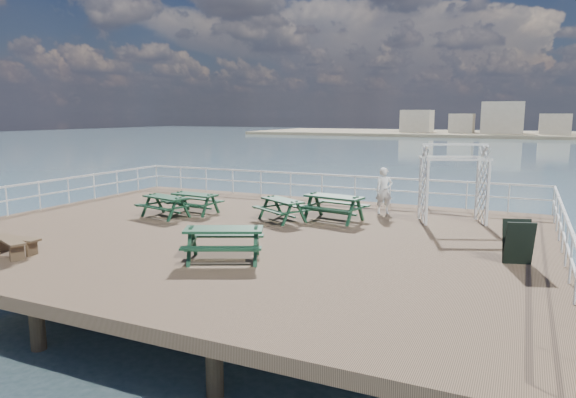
{
  "coord_description": "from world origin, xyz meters",
  "views": [
    {
      "loc": [
        7.8,
        -13.5,
        3.58
      ],
      "look_at": [
        1.49,
        0.16,
        1.1
      ],
      "focal_mm": 32.0,
      "sensor_mm": 36.0,
      "label": 1
    }
  ],
  "objects_px": {
    "flat_bench_near": "(9,243)",
    "picnic_table_b": "(195,199)",
    "picnic_table_d": "(282,205)",
    "picnic_table_e": "(224,237)",
    "picnic_table_a": "(165,202)",
    "trellis_arbor": "(453,188)",
    "picnic_table_c": "(334,202)",
    "person": "(384,191)",
    "flat_bench_far": "(16,241)"
  },
  "relations": [
    {
      "from": "picnic_table_c",
      "to": "picnic_table_e",
      "type": "height_order",
      "value": "picnic_table_c"
    },
    {
      "from": "picnic_table_a",
      "to": "picnic_table_e",
      "type": "bearing_deg",
      "value": -25.23
    },
    {
      "from": "picnic_table_e",
      "to": "trellis_arbor",
      "type": "xyz_separation_m",
      "value": [
        4.51,
        7.13,
        0.57
      ]
    },
    {
      "from": "picnic_table_e",
      "to": "trellis_arbor",
      "type": "relative_size",
      "value": 0.91
    },
    {
      "from": "flat_bench_near",
      "to": "flat_bench_far",
      "type": "height_order",
      "value": "flat_bench_near"
    },
    {
      "from": "picnic_table_c",
      "to": "picnic_table_d",
      "type": "height_order",
      "value": "picnic_table_c"
    },
    {
      "from": "picnic_table_a",
      "to": "flat_bench_near",
      "type": "height_order",
      "value": "picnic_table_a"
    },
    {
      "from": "picnic_table_a",
      "to": "picnic_table_b",
      "type": "bearing_deg",
      "value": 74.05
    },
    {
      "from": "picnic_table_d",
      "to": "flat_bench_far",
      "type": "bearing_deg",
      "value": -93.32
    },
    {
      "from": "picnic_table_a",
      "to": "trellis_arbor",
      "type": "bearing_deg",
      "value": 32.9
    },
    {
      "from": "flat_bench_near",
      "to": "picnic_table_c",
      "type": "bearing_deg",
      "value": 73.11
    },
    {
      "from": "picnic_table_b",
      "to": "flat_bench_far",
      "type": "bearing_deg",
      "value": -94.76
    },
    {
      "from": "trellis_arbor",
      "to": "person",
      "type": "height_order",
      "value": "trellis_arbor"
    },
    {
      "from": "picnic_table_b",
      "to": "flat_bench_far",
      "type": "height_order",
      "value": "picnic_table_b"
    },
    {
      "from": "picnic_table_d",
      "to": "picnic_table_e",
      "type": "height_order",
      "value": "picnic_table_e"
    },
    {
      "from": "picnic_table_b",
      "to": "picnic_table_e",
      "type": "height_order",
      "value": "picnic_table_e"
    },
    {
      "from": "person",
      "to": "flat_bench_far",
      "type": "bearing_deg",
      "value": -156.41
    },
    {
      "from": "trellis_arbor",
      "to": "person",
      "type": "xyz_separation_m",
      "value": [
        -2.47,
        0.58,
        -0.33
      ]
    },
    {
      "from": "picnic_table_a",
      "to": "picnic_table_e",
      "type": "relative_size",
      "value": 0.83
    },
    {
      "from": "picnic_table_b",
      "to": "person",
      "type": "relative_size",
      "value": 1.07
    },
    {
      "from": "flat_bench_far",
      "to": "person",
      "type": "distance_m",
      "value": 11.94
    },
    {
      "from": "flat_bench_far",
      "to": "person",
      "type": "bearing_deg",
      "value": 50.34
    },
    {
      "from": "picnic_table_b",
      "to": "flat_bench_near",
      "type": "distance_m",
      "value": 6.85
    },
    {
      "from": "picnic_table_c",
      "to": "picnic_table_e",
      "type": "relative_size",
      "value": 0.94
    },
    {
      "from": "picnic_table_c",
      "to": "picnic_table_d",
      "type": "distance_m",
      "value": 1.77
    },
    {
      "from": "picnic_table_d",
      "to": "trellis_arbor",
      "type": "relative_size",
      "value": 0.83
    },
    {
      "from": "picnic_table_e",
      "to": "flat_bench_near",
      "type": "relative_size",
      "value": 1.5
    },
    {
      "from": "picnic_table_c",
      "to": "flat_bench_near",
      "type": "bearing_deg",
      "value": -117.68
    },
    {
      "from": "picnic_table_c",
      "to": "flat_bench_near",
      "type": "distance_m",
      "value": 9.8
    },
    {
      "from": "picnic_table_a",
      "to": "person",
      "type": "xyz_separation_m",
      "value": [
        6.84,
        3.88,
        0.31
      ]
    },
    {
      "from": "flat_bench_near",
      "to": "trellis_arbor",
      "type": "height_order",
      "value": "trellis_arbor"
    },
    {
      "from": "picnic_table_d",
      "to": "flat_bench_far",
      "type": "xyz_separation_m",
      "value": [
        -4.52,
        -6.68,
        -0.21
      ]
    },
    {
      "from": "picnic_table_d",
      "to": "picnic_table_e",
      "type": "relative_size",
      "value": 0.91
    },
    {
      "from": "flat_bench_near",
      "to": "picnic_table_b",
      "type": "bearing_deg",
      "value": 102.86
    },
    {
      "from": "picnic_table_e",
      "to": "trellis_arbor",
      "type": "height_order",
      "value": "trellis_arbor"
    },
    {
      "from": "picnic_table_e",
      "to": "flat_bench_near",
      "type": "height_order",
      "value": "picnic_table_e"
    },
    {
      "from": "picnic_table_c",
      "to": "person",
      "type": "xyz_separation_m",
      "value": [
        1.24,
        1.94,
        0.22
      ]
    },
    {
      "from": "trellis_arbor",
      "to": "flat_bench_near",
      "type": "bearing_deg",
      "value": -159.5
    },
    {
      "from": "picnic_table_c",
      "to": "picnic_table_d",
      "type": "xyz_separation_m",
      "value": [
        -1.58,
        -0.79,
        -0.09
      ]
    },
    {
      "from": "flat_bench_near",
      "to": "person",
      "type": "distance_m",
      "value": 12.09
    },
    {
      "from": "picnic_table_b",
      "to": "flat_bench_near",
      "type": "relative_size",
      "value": 1.13
    },
    {
      "from": "picnic_table_c",
      "to": "person",
      "type": "height_order",
      "value": "person"
    },
    {
      "from": "picnic_table_d",
      "to": "flat_bench_far",
      "type": "height_order",
      "value": "picnic_table_d"
    },
    {
      "from": "picnic_table_c",
      "to": "flat_bench_near",
      "type": "height_order",
      "value": "picnic_table_c"
    },
    {
      "from": "picnic_table_d",
      "to": "flat_bench_near",
      "type": "xyz_separation_m",
      "value": [
        -4.44,
        -6.93,
        -0.2
      ]
    },
    {
      "from": "picnic_table_a",
      "to": "trellis_arbor",
      "type": "xyz_separation_m",
      "value": [
        9.31,
        3.3,
        0.64
      ]
    },
    {
      "from": "picnic_table_a",
      "to": "trellis_arbor",
      "type": "height_order",
      "value": "trellis_arbor"
    },
    {
      "from": "picnic_table_b",
      "to": "trellis_arbor",
      "type": "relative_size",
      "value": 0.68
    },
    {
      "from": "picnic_table_e",
      "to": "flat_bench_far",
      "type": "relative_size",
      "value": 1.6
    },
    {
      "from": "picnic_table_d",
      "to": "person",
      "type": "xyz_separation_m",
      "value": [
        2.81,
        2.73,
        0.31
      ]
    }
  ]
}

